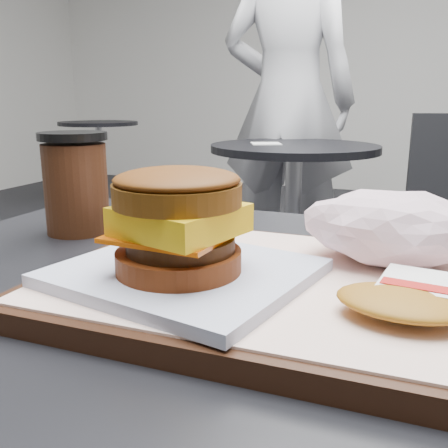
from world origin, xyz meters
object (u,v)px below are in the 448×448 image
at_px(hash_brown, 427,299).
at_px(crumpled_wrapper, 388,226).
at_px(neighbor_table, 293,192).
at_px(serving_tray, 278,286).
at_px(coffee_cup, 76,184).
at_px(neighbor_chair, 424,205).
at_px(patron, 288,101).
at_px(breakfast_sandwich, 180,234).

relative_size(hash_brown, crumpled_wrapper, 0.85).
bearing_deg(neighbor_table, serving_tray, -77.21).
bearing_deg(crumpled_wrapper, coffee_cup, 173.03).
relative_size(neighbor_chair, patron, 0.48).
height_order(crumpled_wrapper, coffee_cup, coffee_cup).
xyz_separation_m(crumpled_wrapper, coffee_cup, (-0.37, 0.05, 0.01)).
xyz_separation_m(serving_tray, hash_brown, (0.11, -0.04, 0.02)).
distance_m(neighbor_table, neighbor_chair, 0.54).
relative_size(breakfast_sandwich, neighbor_chair, 0.25).
bearing_deg(patron, crumpled_wrapper, 105.10).
distance_m(serving_tray, crumpled_wrapper, 0.12).
relative_size(serving_tray, breakfast_sandwich, 1.72).
bearing_deg(coffee_cup, serving_tray, -22.07).
xyz_separation_m(coffee_cup, patron, (-0.24, 2.00, 0.09)).
relative_size(crumpled_wrapper, patron, 0.08).
height_order(breakfast_sandwich, neighbor_table, breakfast_sandwich).
xyz_separation_m(breakfast_sandwich, hash_brown, (0.18, 0.00, -0.03)).
bearing_deg(serving_tray, hash_brown, -18.08).
distance_m(crumpled_wrapper, patron, 2.14).
height_order(coffee_cup, neighbor_chair, coffee_cup).
height_order(breakfast_sandwich, hash_brown, breakfast_sandwich).
height_order(hash_brown, neighbor_table, hash_brown).
distance_m(breakfast_sandwich, neighbor_chair, 1.88).
bearing_deg(serving_tray, patron, 103.98).
bearing_deg(neighbor_chair, crumpled_wrapper, -92.14).
bearing_deg(hash_brown, neighbor_chair, 89.05).
height_order(coffee_cup, patron, patron).
bearing_deg(coffee_cup, breakfast_sandwich, -35.88).
bearing_deg(breakfast_sandwich, patron, 101.96).
height_order(neighbor_table, patron, patron).
distance_m(breakfast_sandwich, crumpled_wrapper, 0.19).
xyz_separation_m(hash_brown, neighbor_chair, (0.03, 1.83, -0.29)).
xyz_separation_m(crumpled_wrapper, neighbor_table, (-0.46, 1.60, -0.27)).
relative_size(hash_brown, neighbor_table, 0.17).
xyz_separation_m(breakfast_sandwich, coffee_cup, (-0.22, 0.16, 0.00)).
bearing_deg(hash_brown, breakfast_sandwich, -178.58).
bearing_deg(breakfast_sandwich, crumpled_wrapper, 37.31).
height_order(serving_tray, hash_brown, hash_brown).
bearing_deg(hash_brown, patron, 106.58).
xyz_separation_m(breakfast_sandwich, neighbor_table, (-0.31, 1.71, -0.28)).
bearing_deg(serving_tray, crumpled_wrapper, 41.93).
relative_size(coffee_cup, neighbor_table, 0.17).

